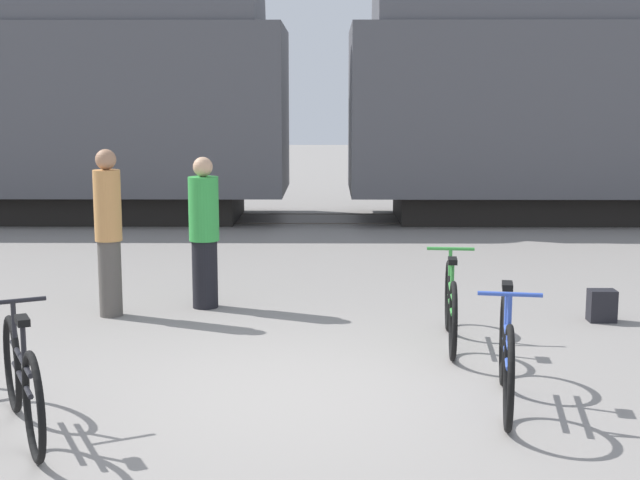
# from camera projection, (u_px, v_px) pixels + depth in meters

# --- Properties ---
(ground_plane) EXTENTS (80.00, 80.00, 0.00)m
(ground_plane) POSITION_uv_depth(u_px,v_px,m) (302.00, 392.00, 7.13)
(ground_plane) COLOR gray
(freight_train) EXTENTS (24.65, 3.06, 5.15)m
(freight_train) POSITION_uv_depth(u_px,v_px,m) (318.00, 81.00, 17.14)
(freight_train) COLOR black
(freight_train) RESTS_ON ground_plane
(rail_near) EXTENTS (36.65, 0.07, 0.01)m
(rail_near) POSITION_uv_depth(u_px,v_px,m) (317.00, 223.00, 16.85)
(rail_near) COLOR #4C4238
(rail_near) RESTS_ON ground_plane
(rail_far) EXTENTS (36.65, 0.07, 0.01)m
(rail_far) POSITION_uv_depth(u_px,v_px,m) (318.00, 214.00, 18.26)
(rail_far) COLOR #4C4238
(rail_far) RESTS_ON ground_plane
(bicycle_green) EXTENTS (0.46, 1.78, 0.90)m
(bicycle_green) POSITION_uv_depth(u_px,v_px,m) (451.00, 305.00, 8.48)
(bicycle_green) COLOR black
(bicycle_green) RESTS_ON ground_plane
(bicycle_black) EXTENTS (0.84, 1.62, 0.91)m
(bicycle_black) POSITION_uv_depth(u_px,v_px,m) (22.00, 381.00, 6.18)
(bicycle_black) COLOR black
(bicycle_black) RESTS_ON ground_plane
(bicycle_blue) EXTENTS (0.46, 1.79, 0.95)m
(bicycle_blue) POSITION_uv_depth(u_px,v_px,m) (506.00, 355.00, 6.76)
(bicycle_blue) COLOR black
(bicycle_blue) RESTS_ON ground_plane
(person_in_green) EXTENTS (0.34, 0.34, 1.70)m
(person_in_green) POSITION_uv_depth(u_px,v_px,m) (204.00, 233.00, 9.92)
(person_in_green) COLOR black
(person_in_green) RESTS_ON ground_plane
(person_in_tan) EXTENTS (0.29, 0.29, 1.80)m
(person_in_tan) POSITION_uv_depth(u_px,v_px,m) (108.00, 231.00, 9.52)
(person_in_tan) COLOR #514C47
(person_in_tan) RESTS_ON ground_plane
(backpack) EXTENTS (0.28, 0.20, 0.34)m
(backpack) POSITION_uv_depth(u_px,v_px,m) (602.00, 306.00, 9.39)
(backpack) COLOR black
(backpack) RESTS_ON ground_plane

